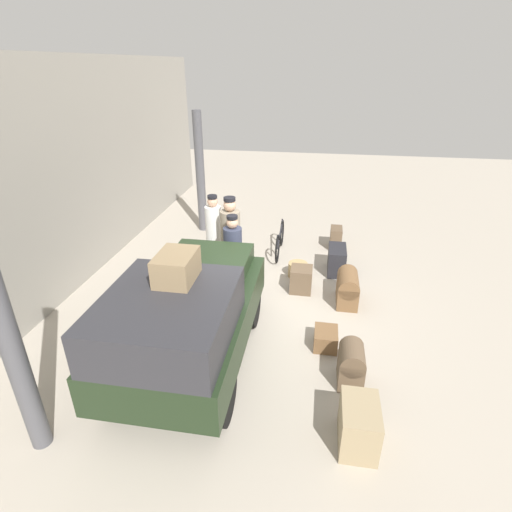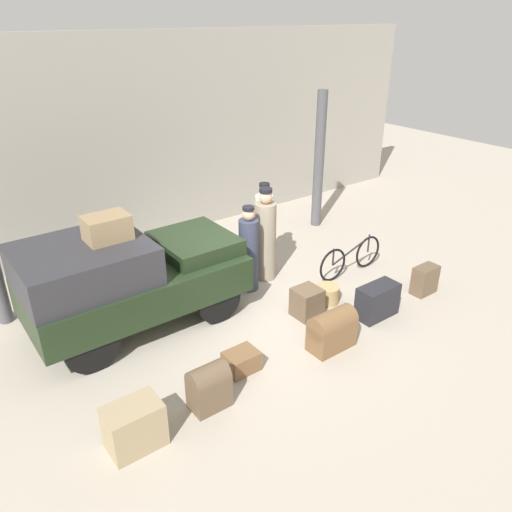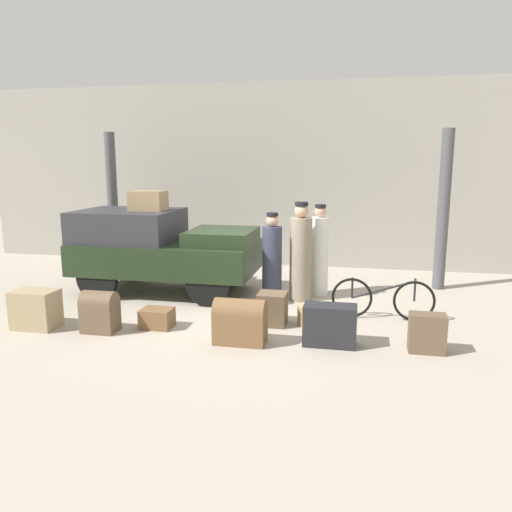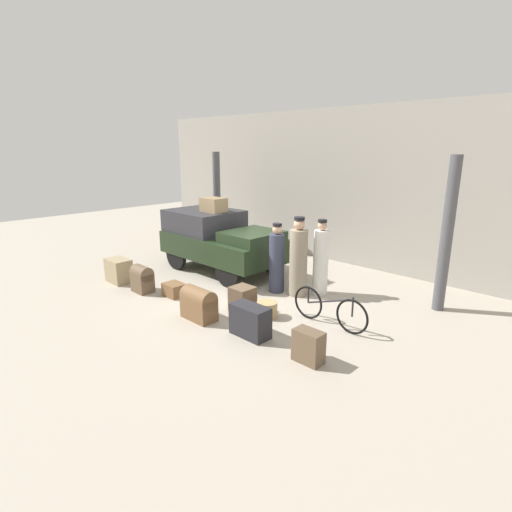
% 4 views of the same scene
% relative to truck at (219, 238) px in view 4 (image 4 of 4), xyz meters
% --- Properties ---
extents(ground_plane, '(30.00, 30.00, 0.00)m').
position_rel_truck_xyz_m(ground_plane, '(1.93, -0.90, -0.93)').
color(ground_plane, '#A89E8E').
extents(station_building_facade, '(16.00, 0.15, 4.50)m').
position_rel_truck_xyz_m(station_building_facade, '(1.93, 3.17, 1.32)').
color(station_building_facade, gray).
rests_on(station_building_facade, ground).
extents(canopy_pillar_left, '(0.24, 0.24, 3.25)m').
position_rel_truck_xyz_m(canopy_pillar_left, '(-1.70, 1.40, 0.70)').
color(canopy_pillar_left, '#4C4C51').
rests_on(canopy_pillar_left, ground).
extents(canopy_pillar_right, '(0.24, 0.24, 3.25)m').
position_rel_truck_xyz_m(canopy_pillar_right, '(5.57, 1.40, 0.70)').
color(canopy_pillar_right, '#4C4C51').
rests_on(canopy_pillar_right, ground).
extents(truck, '(3.55, 1.79, 1.65)m').
position_rel_truck_xyz_m(truck, '(0.00, 0.00, 0.00)').
color(truck, black).
rests_on(truck, ground).
extents(bicycle, '(1.69, 0.04, 0.72)m').
position_rel_truck_xyz_m(bicycle, '(4.34, -0.94, -0.58)').
color(bicycle, black).
rests_on(bicycle, ground).
extents(wicker_basket, '(0.43, 0.43, 0.32)m').
position_rel_truck_xyz_m(wicker_basket, '(3.19, -1.47, -0.77)').
color(wicker_basket, tan).
rests_on(wicker_basket, ground).
extents(porter_standing_middle, '(0.36, 0.36, 1.79)m').
position_rel_truck_xyz_m(porter_standing_middle, '(3.17, 0.41, -0.10)').
color(porter_standing_middle, white).
rests_on(porter_standing_middle, ground).
extents(porter_lifting_near_truck, '(0.42, 0.42, 1.87)m').
position_rel_truck_xyz_m(porter_lifting_near_truck, '(2.85, -0.04, -0.07)').
color(porter_lifting_near_truck, gray).
rests_on(porter_lifting_near_truck, ground).
extents(porter_carrying_trunk, '(0.37, 0.37, 1.68)m').
position_rel_truck_xyz_m(porter_carrying_trunk, '(2.33, -0.20, -0.16)').
color(porter_carrying_trunk, '#33384C').
rests_on(porter_carrying_trunk, ground).
extents(suitcase_tan_flat, '(0.49, 0.29, 0.55)m').
position_rel_truck_xyz_m(suitcase_tan_flat, '(4.89, -2.32, -0.65)').
color(suitcase_tan_flat, brown).
rests_on(suitcase_tan_flat, ground).
extents(trunk_wicker_pale, '(0.68, 0.46, 0.61)m').
position_rel_truck_xyz_m(trunk_wicker_pale, '(-1.07, -2.51, -0.62)').
color(trunk_wicker_pale, '#9E8966').
rests_on(trunk_wicker_pale, ground).
extents(suitcase_small_leather, '(0.76, 0.38, 0.59)m').
position_rel_truck_xyz_m(suitcase_small_leather, '(3.55, -2.32, -0.63)').
color(suitcase_small_leather, '#232328').
rests_on(suitcase_small_leather, ground).
extents(trunk_barrel_dark, '(0.53, 0.37, 0.65)m').
position_rel_truck_xyz_m(trunk_barrel_dark, '(0.02, -2.47, -0.59)').
color(trunk_barrel_dark, brown).
rests_on(trunk_barrel_dark, ground).
extents(suitcase_black_upright, '(0.75, 0.40, 0.67)m').
position_rel_truck_xyz_m(suitcase_black_upright, '(2.27, -2.51, -0.59)').
color(suitcase_black_upright, brown).
rests_on(suitcase_black_upright, ground).
extents(trunk_umber_medium, '(0.46, 0.44, 0.52)m').
position_rel_truck_xyz_m(trunk_umber_medium, '(2.58, -1.58, -0.67)').
color(trunk_umber_medium, brown).
rests_on(trunk_umber_medium, ground).
extents(trunk_large_brown, '(0.49, 0.39, 0.31)m').
position_rel_truck_xyz_m(trunk_large_brown, '(0.81, -2.11, -0.78)').
color(trunk_large_brown, brown).
rests_on(trunk_large_brown, ground).
extents(trunk_on_truck_roof, '(0.67, 0.49, 0.39)m').
position_rel_truck_xyz_m(trunk_on_truck_roof, '(-0.20, 0.00, 0.91)').
color(trunk_on_truck_roof, '#937A56').
rests_on(trunk_on_truck_roof, truck).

